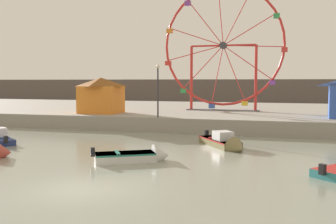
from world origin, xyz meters
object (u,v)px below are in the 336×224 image
motorboat_olive_wood (225,143)px  promenade_lamp_near (158,83)px  motorboat_pale_grey (138,156)px  carnival_booth_orange_canopy (101,95)px  ferris_wheel_red_frame (223,48)px

motorboat_olive_wood → promenade_lamp_near: size_ratio=1.09×
motorboat_pale_grey → carnival_booth_orange_canopy: 17.04m
motorboat_olive_wood → carnival_booth_orange_canopy: 15.69m
motorboat_pale_grey → ferris_wheel_red_frame: (1.07, 20.65, 7.11)m
carnival_booth_orange_canopy → promenade_lamp_near: (6.34, -2.73, 1.05)m
ferris_wheel_red_frame → carnival_booth_orange_canopy: size_ratio=3.23×
motorboat_olive_wood → ferris_wheel_red_frame: (-2.57, 15.33, 7.06)m
motorboat_pale_grey → carnival_booth_orange_canopy: carnival_booth_orange_canopy is taller
motorboat_pale_grey → ferris_wheel_red_frame: ferris_wheel_red_frame is taller
motorboat_pale_grey → motorboat_olive_wood: motorboat_olive_wood is taller
motorboat_olive_wood → ferris_wheel_red_frame: 17.07m
carnival_booth_orange_canopy → promenade_lamp_near: bearing=-22.4°
motorboat_pale_grey → promenade_lamp_near: (-2.70, 11.48, 3.65)m
motorboat_olive_wood → promenade_lamp_near: 9.54m
carnival_booth_orange_canopy → ferris_wheel_red_frame: bearing=33.4°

